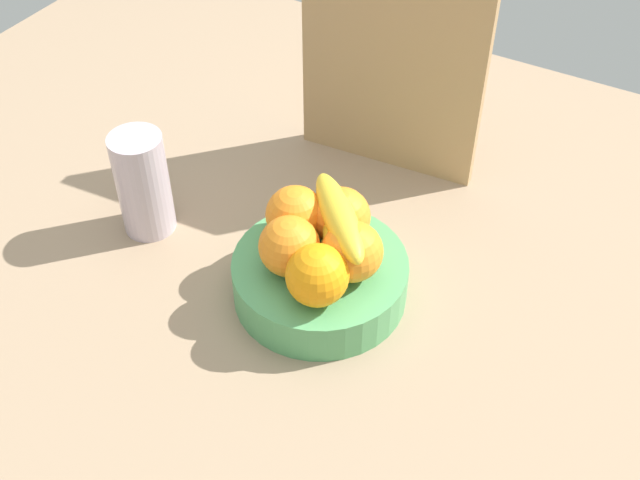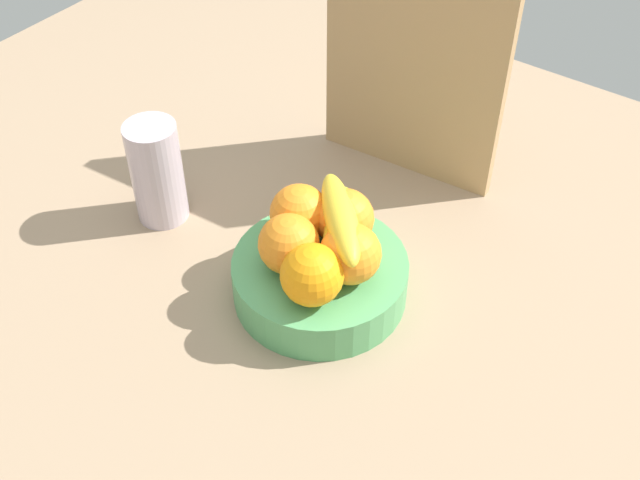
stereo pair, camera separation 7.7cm
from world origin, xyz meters
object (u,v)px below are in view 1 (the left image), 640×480
(thermos_tumbler, at_px, (141,185))
(orange_center, at_px, (352,251))
(orange_front_left, at_px, (289,246))
(cutting_board, at_px, (392,60))
(fruit_bowl, at_px, (320,278))
(orange_back_left, at_px, (341,216))
(orange_back_right, at_px, (295,215))
(banana_bunch, at_px, (339,230))
(orange_front_right, at_px, (317,275))

(thermos_tumbler, bearing_deg, orange_center, 2.01)
(orange_front_left, bearing_deg, cutting_board, 94.52)
(fruit_bowl, height_order, orange_center, orange_center)
(cutting_board, bearing_deg, orange_front_left, -89.80)
(orange_front_left, relative_size, cutting_board, 0.22)
(orange_back_left, xyz_separation_m, orange_back_right, (-0.05, -0.03, 0.00))
(orange_center, distance_m, orange_back_left, 0.07)
(cutting_board, bearing_deg, fruit_bowl, -84.25)
(banana_bunch, distance_m, cutting_board, 0.30)
(orange_back_left, height_order, cutting_board, cutting_board)
(orange_front_right, xyz_separation_m, orange_back_left, (-0.03, 0.11, 0.00))
(orange_back_right, bearing_deg, orange_front_right, -45.43)
(orange_front_right, height_order, orange_back_left, same)
(fruit_bowl, bearing_deg, orange_center, 3.61)
(cutting_board, height_order, thermos_tumbler, cutting_board)
(orange_back_left, bearing_deg, banana_bunch, -65.03)
(orange_front_left, relative_size, thermos_tumbler, 0.50)
(orange_center, relative_size, orange_back_right, 1.00)
(orange_front_left, bearing_deg, orange_front_right, -25.47)
(fruit_bowl, relative_size, thermos_tumbler, 1.46)
(orange_back_right, bearing_deg, cutting_board, 90.50)
(fruit_bowl, distance_m, orange_back_left, 0.09)
(orange_center, xyz_separation_m, banana_bunch, (-0.03, 0.02, 0.00))
(fruit_bowl, xyz_separation_m, orange_center, (0.04, 0.00, 0.07))
(orange_center, bearing_deg, banana_bunch, 143.29)
(fruit_bowl, height_order, cutting_board, cutting_board)
(orange_center, bearing_deg, orange_back_right, 166.39)
(orange_front_right, relative_size, orange_center, 1.00)
(orange_center, bearing_deg, orange_back_left, 130.89)
(orange_back_right, bearing_deg, orange_center, -13.61)
(orange_center, relative_size, cutting_board, 0.22)
(orange_front_left, xyz_separation_m, orange_front_right, (0.05, -0.03, 0.00))
(fruit_bowl, xyz_separation_m, banana_bunch, (0.01, 0.03, 0.07))
(orange_front_right, xyz_separation_m, thermos_tumbler, (-0.31, 0.05, -0.02))
(orange_front_left, bearing_deg, fruit_bowl, 44.96)
(orange_center, bearing_deg, fruit_bowl, -176.39)
(orange_front_left, height_order, orange_center, same)
(orange_back_right, bearing_deg, thermos_tumbler, -171.40)
(orange_back_right, relative_size, thermos_tumbler, 0.50)
(fruit_bowl, distance_m, orange_center, 0.08)
(fruit_bowl, bearing_deg, orange_back_right, 153.35)
(orange_front_left, relative_size, orange_center, 1.00)
(orange_back_left, distance_m, cutting_board, 0.27)
(orange_back_left, distance_m, banana_bunch, 0.03)
(fruit_bowl, distance_m, thermos_tumbler, 0.28)
(cutting_board, xyz_separation_m, thermos_tumbler, (-0.23, -0.31, -0.10))
(fruit_bowl, xyz_separation_m, orange_back_left, (0.00, 0.05, 0.07))
(orange_front_right, height_order, orange_back_right, same)
(orange_front_right, xyz_separation_m, cutting_board, (-0.08, 0.36, 0.08))
(cutting_board, bearing_deg, orange_center, -76.32)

